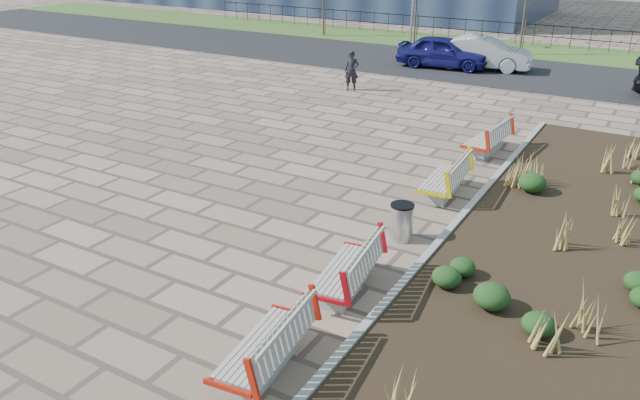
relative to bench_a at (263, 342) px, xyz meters
The scene contains 17 objects.
ground 3.31m from the bench_a, 156.66° to the left, with size 120.00×120.00×0.00m, color #866B5C.
planting_bed 7.10m from the bench_a, 62.69° to the left, with size 4.50×18.00×0.10m, color black.
planting_curb 6.38m from the bench_a, 81.68° to the left, with size 0.16×18.00×0.15m, color gray.
grass_verge_far 29.45m from the bench_a, 95.85° to the left, with size 80.00×5.00×0.04m, color #33511E.
road 23.49m from the bench_a, 97.34° to the left, with size 80.00×7.00×0.02m, color black.
bench_a is the anchor object (origin of this frame).
bench_b 2.63m from the bench_a, 90.00° to the left, with size 0.90×2.10×1.00m, color red, non-canonical shape.
bench_c 7.91m from the bench_a, 90.00° to the left, with size 0.90×2.10×1.00m, color #D0B90A, non-canonical shape.
bench_d 11.62m from the bench_a, 90.00° to the left, with size 0.90×2.10×1.00m, color #AD1C0B, non-canonical shape.
litter_bin 5.12m from the bench_a, 89.15° to the left, with size 0.50×0.50×0.81m, color #B2B2B7.
pedestrian 17.97m from the bench_a, 113.36° to the left, with size 0.59×0.39×1.61m, color black.
car_blue 23.23m from the bench_a, 103.38° to the left, with size 1.76×4.38×1.49m, color #131355.
car_silver 23.55m from the bench_a, 98.98° to the left, with size 1.58×4.53×1.49m, color #999BA0.
tree_a 31.62m from the bench_a, 118.35° to the left, with size 1.40×1.40×4.00m, color #4C3D2D, non-canonical shape.
tree_b 29.26m from the bench_a, 107.94° to the left, with size 1.40×1.40×4.00m, color #4C3D2D, non-canonical shape.
tree_c 28.00m from the bench_a, 96.16° to the left, with size 1.40×1.40×4.00m, color #4C3D2D, non-canonical shape.
railing_fence 30.94m from the bench_a, 95.56° to the left, with size 44.00×0.10×1.20m, color black, non-canonical shape.
Camera 1 is at (7.70, -7.59, 6.35)m, focal length 35.00 mm.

